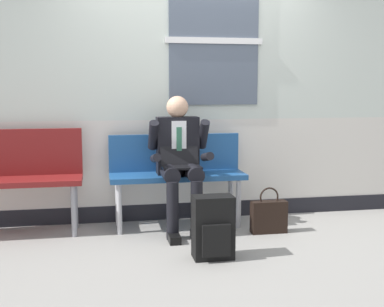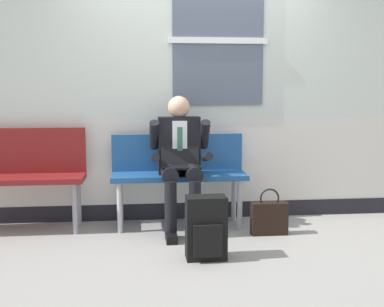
{
  "view_description": "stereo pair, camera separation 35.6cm",
  "coord_description": "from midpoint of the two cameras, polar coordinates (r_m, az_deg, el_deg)",
  "views": [
    {
      "loc": [
        -0.96,
        -4.51,
        1.37
      ],
      "look_at": [
        -0.1,
        0.04,
        0.75
      ],
      "focal_mm": 47.08,
      "sensor_mm": 36.0,
      "label": 1
    },
    {
      "loc": [
        -0.61,
        -4.57,
        1.37
      ],
      "look_at": [
        -0.1,
        0.04,
        0.75
      ],
      "focal_mm": 47.08,
      "sensor_mm": 36.0,
      "label": 2
    }
  ],
  "objects": [
    {
      "name": "person_seated",
      "position": [
        4.73,
        0.8,
        -0.59
      ],
      "size": [
        0.57,
        0.7,
        1.28
      ],
      "color": "black",
      "rests_on": "ground"
    },
    {
      "name": "handbag",
      "position": [
        4.79,
        10.88,
        -7.16
      ],
      "size": [
        0.34,
        0.12,
        0.44
      ],
      "color": "black",
      "rests_on": "ground"
    },
    {
      "name": "backpack",
      "position": [
        4.05,
        4.16,
        -8.48
      ],
      "size": [
        0.32,
        0.23,
        0.51
      ],
      "color": "black",
      "rests_on": "ground"
    },
    {
      "name": "station_wall",
      "position": [
        5.19,
        2.51,
        8.51
      ],
      "size": [
        6.99,
        0.17,
        2.92
      ],
      "color": "beige",
      "rests_on": "ground"
    },
    {
      "name": "ground_plane",
      "position": [
        4.81,
        3.46,
        -8.95
      ],
      "size": [
        18.0,
        18.0,
        0.0
      ],
      "primitive_type": "plane",
      "color": "gray"
    },
    {
      "name": "bench_empty",
      "position": [
        5.02,
        -17.75,
        -1.74
      ],
      "size": [
        1.35,
        0.42,
        0.97
      ],
      "color": "maroon",
      "rests_on": "ground"
    },
    {
      "name": "bench_with_person",
      "position": [
        4.95,
        0.52,
        -1.83
      ],
      "size": [
        1.31,
        0.42,
        0.9
      ],
      "color": "navy",
      "rests_on": "ground"
    }
  ]
}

